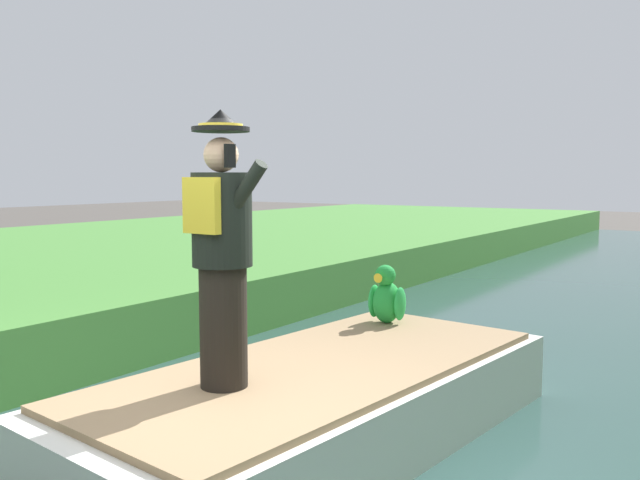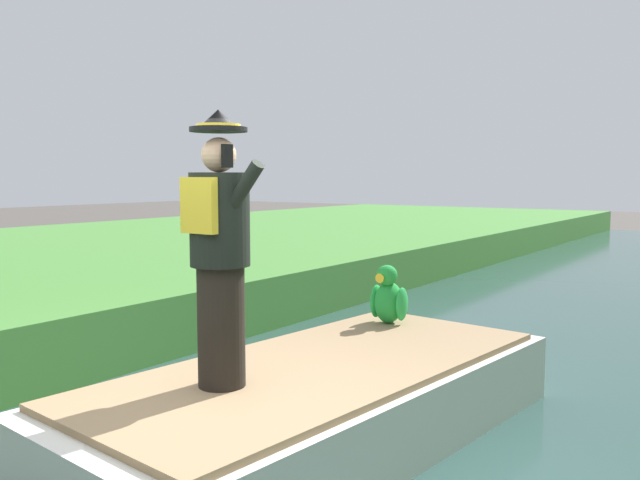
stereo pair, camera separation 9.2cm
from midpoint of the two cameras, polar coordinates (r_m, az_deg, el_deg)
boat at (r=5.26m, az=-0.34°, el=-13.65°), size 2.21×4.36×0.61m
person_pirate at (r=4.48m, az=-8.92°, el=-0.88°), size 0.61×0.42×1.85m
parrot_plush at (r=6.49m, az=5.30°, el=-4.94°), size 0.36×0.35×0.57m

